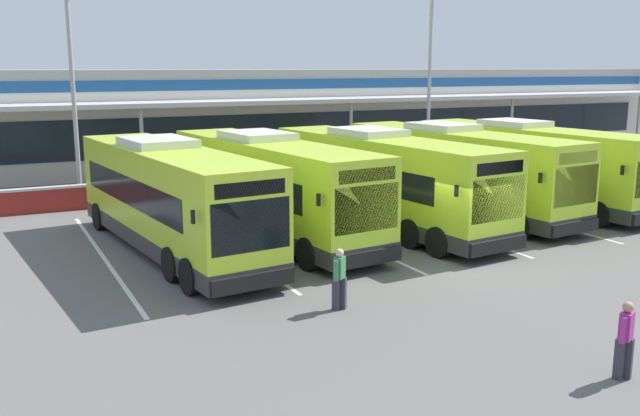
{
  "coord_description": "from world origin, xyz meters",
  "views": [
    {
      "loc": [
        -13.9,
        -16.94,
        6.14
      ],
      "look_at": [
        -3.98,
        3.0,
        1.6
      ],
      "focal_mm": 38.82,
      "sensor_mm": 36.0,
      "label": 1
    }
  ],
  "objects_px": {
    "coach_bus_leftmost": "(170,200)",
    "lamp_post_centre": "(430,65)",
    "coach_bus_left_centre": "(270,188)",
    "pedestrian_in_dark_coat": "(625,338)",
    "pedestrian_near_bin": "(339,277)",
    "coach_bus_rightmost": "(529,166)",
    "lamp_post_west": "(71,64)",
    "coach_bus_centre": "(382,181)",
    "coach_bus_right_centre": "(456,172)"
  },
  "relations": [
    {
      "from": "coach_bus_left_centre",
      "to": "coach_bus_centre",
      "type": "relative_size",
      "value": 1.0
    },
    {
      "from": "coach_bus_leftmost",
      "to": "coach_bus_left_centre",
      "type": "distance_m",
      "value": 3.95
    },
    {
      "from": "coach_bus_rightmost",
      "to": "pedestrian_in_dark_coat",
      "type": "bearing_deg",
      "value": -127.02
    },
    {
      "from": "coach_bus_left_centre",
      "to": "pedestrian_near_bin",
      "type": "bearing_deg",
      "value": -100.33
    },
    {
      "from": "coach_bus_leftmost",
      "to": "pedestrian_near_bin",
      "type": "xyz_separation_m",
      "value": [
        2.39,
        -7.62,
        -0.91
      ]
    },
    {
      "from": "coach_bus_left_centre",
      "to": "pedestrian_near_bin",
      "type": "relative_size",
      "value": 7.62
    },
    {
      "from": "coach_bus_right_centre",
      "to": "lamp_post_west",
      "type": "xyz_separation_m",
      "value": [
        -14.1,
        9.48,
        4.5
      ]
    },
    {
      "from": "coach_bus_centre",
      "to": "lamp_post_west",
      "type": "distance_m",
      "value": 14.98
    },
    {
      "from": "pedestrian_near_bin",
      "to": "lamp_post_centre",
      "type": "height_order",
      "value": "lamp_post_centre"
    },
    {
      "from": "coach_bus_centre",
      "to": "lamp_post_centre",
      "type": "relative_size",
      "value": 1.12
    },
    {
      "from": "coach_bus_centre",
      "to": "pedestrian_in_dark_coat",
      "type": "relative_size",
      "value": 7.62
    },
    {
      "from": "pedestrian_in_dark_coat",
      "to": "pedestrian_near_bin",
      "type": "distance_m",
      "value": 6.89
    },
    {
      "from": "coach_bus_leftmost",
      "to": "lamp_post_west",
      "type": "xyz_separation_m",
      "value": [
        -1.57,
        10.33,
        4.5
      ]
    },
    {
      "from": "coach_bus_right_centre",
      "to": "coach_bus_rightmost",
      "type": "distance_m",
      "value": 4.05
    },
    {
      "from": "coach_bus_leftmost",
      "to": "lamp_post_centre",
      "type": "bearing_deg",
      "value": 31.73
    },
    {
      "from": "coach_bus_right_centre",
      "to": "lamp_post_centre",
      "type": "xyz_separation_m",
      "value": [
        5.96,
        10.58,
        4.5
      ]
    },
    {
      "from": "coach_bus_left_centre",
      "to": "lamp_post_west",
      "type": "bearing_deg",
      "value": 119.46
    },
    {
      "from": "coach_bus_leftmost",
      "to": "coach_bus_rightmost",
      "type": "bearing_deg",
      "value": 3.0
    },
    {
      "from": "coach_bus_centre",
      "to": "pedestrian_in_dark_coat",
      "type": "xyz_separation_m",
      "value": [
        -2.79,
        -13.8,
        -0.91
      ]
    },
    {
      "from": "pedestrian_near_bin",
      "to": "lamp_post_centre",
      "type": "distance_m",
      "value": 25.52
    },
    {
      "from": "pedestrian_in_dark_coat",
      "to": "lamp_post_centre",
      "type": "height_order",
      "value": "lamp_post_centre"
    },
    {
      "from": "coach_bus_leftmost",
      "to": "pedestrian_in_dark_coat",
      "type": "relative_size",
      "value": 7.62
    },
    {
      "from": "coach_bus_leftmost",
      "to": "coach_bus_centre",
      "type": "bearing_deg",
      "value": 0.45
    },
    {
      "from": "pedestrian_in_dark_coat",
      "to": "lamp_post_west",
      "type": "height_order",
      "value": "lamp_post_west"
    },
    {
      "from": "coach_bus_left_centre",
      "to": "pedestrian_in_dark_coat",
      "type": "xyz_separation_m",
      "value": [
        1.67,
        -14.39,
        -0.91
      ]
    },
    {
      "from": "pedestrian_in_dark_coat",
      "to": "lamp_post_west",
      "type": "relative_size",
      "value": 0.15
    },
    {
      "from": "pedestrian_near_bin",
      "to": "coach_bus_leftmost",
      "type": "bearing_deg",
      "value": 107.42
    },
    {
      "from": "coach_bus_left_centre",
      "to": "coach_bus_centre",
      "type": "height_order",
      "value": "same"
    },
    {
      "from": "pedestrian_near_bin",
      "to": "lamp_post_west",
      "type": "distance_m",
      "value": 19.16
    },
    {
      "from": "lamp_post_west",
      "to": "lamp_post_centre",
      "type": "distance_m",
      "value": 20.09
    },
    {
      "from": "coach_bus_rightmost",
      "to": "coach_bus_centre",
      "type": "bearing_deg",
      "value": -174.41
    },
    {
      "from": "coach_bus_centre",
      "to": "lamp_post_west",
      "type": "relative_size",
      "value": 1.12
    },
    {
      "from": "coach_bus_leftmost",
      "to": "lamp_post_centre",
      "type": "xyz_separation_m",
      "value": [
        18.49,
        11.43,
        4.5
      ]
    },
    {
      "from": "coach_bus_leftmost",
      "to": "pedestrian_in_dark_coat",
      "type": "bearing_deg",
      "value": -67.92
    },
    {
      "from": "coach_bus_leftmost",
      "to": "coach_bus_right_centre",
      "type": "distance_m",
      "value": 12.56
    },
    {
      "from": "lamp_post_west",
      "to": "coach_bus_rightmost",
      "type": "bearing_deg",
      "value": -27.53
    },
    {
      "from": "coach_bus_leftmost",
      "to": "coach_bus_left_centre",
      "type": "xyz_separation_m",
      "value": [
        3.9,
        0.65,
        0.0
      ]
    },
    {
      "from": "lamp_post_west",
      "to": "coach_bus_right_centre",
      "type": "bearing_deg",
      "value": -33.91
    },
    {
      "from": "coach_bus_right_centre",
      "to": "pedestrian_in_dark_coat",
      "type": "distance_m",
      "value": 16.19
    },
    {
      "from": "lamp_post_centre",
      "to": "coach_bus_leftmost",
      "type": "bearing_deg",
      "value": -148.27
    },
    {
      "from": "coach_bus_leftmost",
      "to": "coach_bus_rightmost",
      "type": "height_order",
      "value": "same"
    },
    {
      "from": "coach_bus_centre",
      "to": "lamp_post_west",
      "type": "bearing_deg",
      "value": 134.05
    },
    {
      "from": "pedestrian_near_bin",
      "to": "pedestrian_in_dark_coat",
      "type": "bearing_deg",
      "value": -62.52
    },
    {
      "from": "coach_bus_leftmost",
      "to": "pedestrian_near_bin",
      "type": "relative_size",
      "value": 7.62
    },
    {
      "from": "pedestrian_near_bin",
      "to": "coach_bus_left_centre",
      "type": "bearing_deg",
      "value": 79.67
    },
    {
      "from": "coach_bus_rightmost",
      "to": "lamp_post_west",
      "type": "height_order",
      "value": "lamp_post_west"
    },
    {
      "from": "coach_bus_right_centre",
      "to": "pedestrian_in_dark_coat",
      "type": "bearing_deg",
      "value": -115.52
    },
    {
      "from": "coach_bus_rightmost",
      "to": "lamp_post_centre",
      "type": "xyz_separation_m",
      "value": [
        1.91,
        10.56,
        4.5
      ]
    },
    {
      "from": "pedestrian_near_bin",
      "to": "lamp_post_centre",
      "type": "bearing_deg",
      "value": 49.79
    },
    {
      "from": "coach_bus_leftmost",
      "to": "lamp_post_centre",
      "type": "distance_m",
      "value": 22.2
    }
  ]
}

